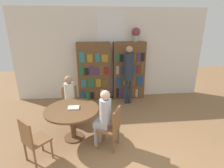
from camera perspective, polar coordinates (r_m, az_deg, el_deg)
wall_back at (r=6.01m, az=-0.34°, el=9.62°), size 6.40×0.07×3.00m
bookshelf_left at (r=5.90m, az=-5.89°, el=3.99°), size 1.06×0.34×1.94m
bookshelf_right at (r=6.02m, az=5.50°, el=4.29°), size 1.06×0.34×1.94m
flower_vase at (r=5.88m, az=7.84°, el=16.25°), size 0.27×0.27×0.44m
reading_table at (r=3.97m, az=-12.87°, el=-9.55°), size 1.17×1.17×0.73m
chair_near_camera at (r=3.61m, az=-24.51°, el=-15.94°), size 0.57×0.57×0.90m
chair_left_side at (r=4.85m, az=-13.53°, el=-5.58°), size 0.46×0.46×0.90m
chair_far_side at (r=3.65m, az=-0.04°, el=-13.58°), size 0.53×0.53×0.90m
seated_reader_left at (r=4.60m, az=-13.60°, el=-4.06°), size 0.30×0.38×1.26m
seated_reader_right at (r=3.60m, az=-2.83°, el=-10.19°), size 0.39×0.35×1.27m
librarian_standing at (r=5.47m, az=5.48°, el=4.76°), size 0.29×0.56×1.86m
open_book_on_table at (r=3.92m, az=-12.43°, el=-7.57°), size 0.24×0.18×0.03m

